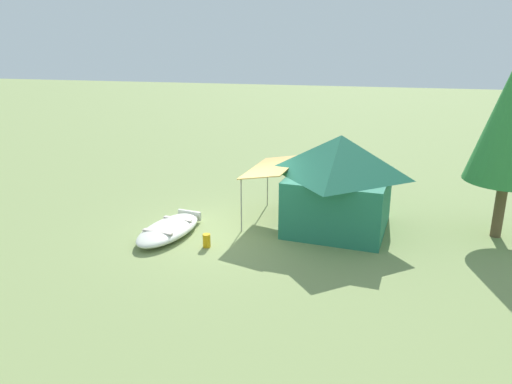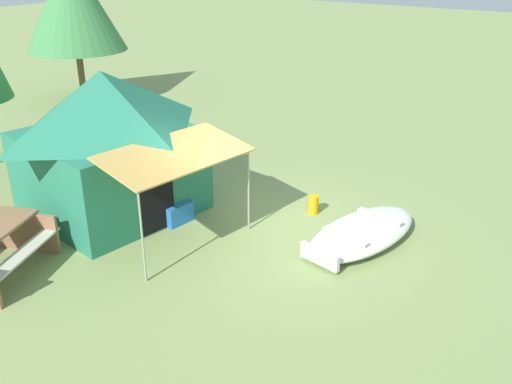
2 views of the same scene
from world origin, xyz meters
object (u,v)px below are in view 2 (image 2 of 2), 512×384
(fuel_can, at_px, (313,205))
(pine_tree_back_right, at_px, (72,1))
(canvas_cabin_tent, at_px, (108,141))
(cooler_box, at_px, (177,213))
(beached_rowboat, at_px, (362,233))

(fuel_can, height_order, pine_tree_back_right, pine_tree_back_right)
(fuel_can, bearing_deg, canvas_cabin_tent, 122.37)
(fuel_can, bearing_deg, pine_tree_back_right, 73.37)
(cooler_box, relative_size, fuel_can, 1.57)
(cooler_box, height_order, pine_tree_back_right, pine_tree_back_right)
(beached_rowboat, height_order, pine_tree_back_right, pine_tree_back_right)
(beached_rowboat, height_order, canvas_cabin_tent, canvas_cabin_tent)
(canvas_cabin_tent, distance_m, cooler_box, 1.89)
(canvas_cabin_tent, xyz_separation_m, pine_tree_back_right, (5.27, 7.33, 1.75))
(canvas_cabin_tent, height_order, pine_tree_back_right, pine_tree_back_right)
(cooler_box, distance_m, fuel_can, 2.62)
(pine_tree_back_right, bearing_deg, fuel_can, -106.63)
(beached_rowboat, height_order, cooler_box, cooler_box)
(beached_rowboat, xyz_separation_m, canvas_cabin_tent, (-1.57, 4.58, 1.24))
(fuel_can, bearing_deg, beached_rowboat, -112.19)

